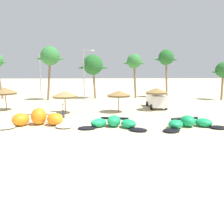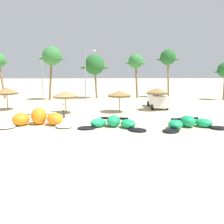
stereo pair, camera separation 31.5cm
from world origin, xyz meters
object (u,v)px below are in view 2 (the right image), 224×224
Objects in this scene: palm_center_right at (168,58)px; palm_center_left at (136,62)px; kite_center at (190,123)px; beach_umbrella_near_van at (6,91)px; kite_left_of_center at (113,123)px; beach_umbrella_middle at (65,94)px; person_near_kites at (64,110)px; beach_umbrella_near_palms at (119,94)px; parked_van at (157,100)px; palm_left_of_gap at (94,65)px; palm_left at (52,57)px; lamppost_east_center at (86,72)px; kite_left at (38,119)px; beach_umbrella_outermost at (157,91)px; lamppost_west_center at (43,72)px.

palm_center_left is at bearing -175.48° from palm_center_right.
kite_center is 2.17× the size of beach_umbrella_near_van.
beach_umbrella_middle is at bearing 127.89° from kite_left_of_center.
palm_center_right is (16.35, 15.87, 5.05)m from beach_umbrella_middle.
person_near_kites is (8.17, -5.15, -1.68)m from beach_umbrella_near_van.
beach_umbrella_near_palms reaches higher than parked_van.
beach_umbrella_near_palms is 6.49m from parked_van.
kite_center is 0.81× the size of palm_left_of_gap.
beach_umbrella_near_van reaches higher than person_near_kites.
person_near_kites is 0.20× the size of palm_center_left.
kite_left_of_center is 12.65m from parked_van.
palm_center_left is at bearing 10.62° from palm_left.
beach_umbrella_near_van is at bearing -151.25° from palm_center_right.
palm_left is 1.06× the size of lamppost_east_center.
person_near_kites is 0.20× the size of palm_left_of_gap.
palm_left is at bearing 108.81° from beach_umbrella_middle.
kite_left_of_center is at bearing -63.62° from palm_left.
kite_left is 0.88× the size of palm_center_left.
palm_center_right reaches higher than palm_center_left.
kite_left_of_center is at bearing -83.08° from palm_left_of_gap.
kite_center is 11.21m from parked_van.
kite_left_of_center is 0.80× the size of palm_left_of_gap.
palm_center_right is at bearing 70.38° from beach_umbrella_outermost.
beach_umbrella_near_van is at bearing -176.08° from parked_van.
kite_left_of_center is 3.88× the size of person_near_kites.
parked_van reaches higher than kite_left.
palm_left_of_gap is 2.82m from lamppost_east_center.
kite_left is 2.46× the size of beach_umbrella_near_palms.
person_near_kites is at bearing -152.92° from beach_umbrella_near_palms.
kite_left is 2.43× the size of beach_umbrella_near_van.
lamppost_west_center reaches higher than beach_umbrella_outermost.
kite_left is at bearing -81.66° from palm_left.
beach_umbrella_near_palms is at bearing 27.08° from person_near_kites.
lamppost_west_center is (-19.30, 14.20, 3.63)m from parked_van.
palm_center_left is 0.91× the size of palm_center_right.
palm_left reaches higher than beach_umbrella_middle.
kite_left is 10.47m from beach_umbrella_near_palms.
beach_umbrella_near_van is 28.15m from palm_center_right.
kite_left_of_center is 0.69× the size of palm_left.
kite_center reaches higher than kite_left_of_center.
palm_center_left reaches higher than beach_umbrella_near_palms.
beach_umbrella_near_van reaches higher than kite_center.
palm_center_right is at bearing 50.59° from kite_left.
kite_left_of_center is at bearing -52.11° from beach_umbrella_middle.
beach_umbrella_outermost is at bearing -35.07° from palm_left.
kite_left is 2.47× the size of beach_umbrella_outermost.
beach_umbrella_near_palms is at bearing 5.06° from beach_umbrella_middle.
beach_umbrella_near_van is (-6.38, 8.49, 1.90)m from kite_left.
kite_left_of_center is 0.75× the size of lamppost_west_center.
kite_center is at bearing -61.54° from lamppost_east_center.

